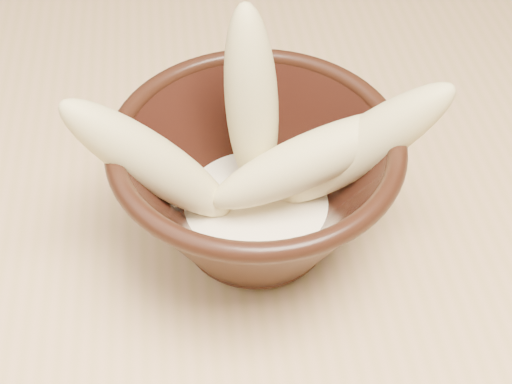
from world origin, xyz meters
TOP-DOWN VIEW (x-y plane):
  - table at (0.00, 0.00)m, footprint 1.20×0.80m
  - bowl at (-0.19, -0.10)m, footprint 0.18×0.18m
  - milk_puddle at (-0.19, -0.10)m, footprint 0.10×0.10m
  - banana_upright at (-0.19, -0.07)m, footprint 0.04×0.07m
  - banana_left at (-0.25, -0.10)m, footprint 0.12×0.04m
  - banana_right at (-0.13, -0.10)m, footprint 0.12×0.05m
  - banana_across at (-0.16, -0.10)m, footprint 0.14×0.05m

SIDE VIEW (x-z plane):
  - table at x=0.00m, z-range 0.30..1.05m
  - milk_puddle at x=-0.19m, z-range 0.78..0.79m
  - bowl at x=-0.19m, z-range 0.76..0.86m
  - banana_across at x=-0.16m, z-range 0.79..0.86m
  - banana_right at x=-0.13m, z-range 0.77..0.89m
  - banana_left at x=-0.25m, z-range 0.78..0.89m
  - banana_upright at x=-0.19m, z-range 0.78..0.91m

